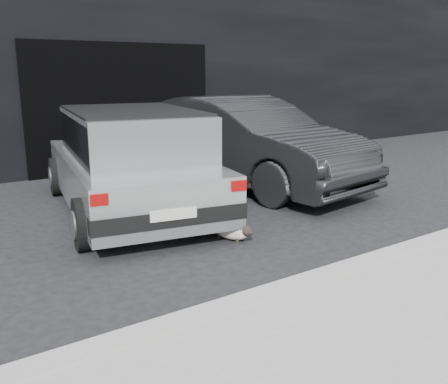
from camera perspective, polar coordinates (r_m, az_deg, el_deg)
ground at (r=6.93m, az=-5.38°, el=-3.52°), size 80.00×80.00×0.00m
building_facade at (r=12.53m, az=-15.58°, el=15.35°), size 34.00×4.00×5.00m
garage_opening at (r=10.67m, az=-11.50°, el=9.47°), size 4.00×0.10×2.60m
curb at (r=5.65m, az=17.16°, el=-7.54°), size 18.00×0.25×0.12m
silver_hatchback at (r=7.37m, az=-10.62°, el=4.00°), size 2.64×4.40×1.52m
second_car at (r=8.99m, az=2.19°, el=5.75°), size 2.37×5.04×1.60m
cat_siamese at (r=6.18m, az=1.14°, el=-4.53°), size 0.37×0.70×0.25m
cat_white at (r=6.32m, az=-7.45°, el=-3.70°), size 0.73×0.35×0.35m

